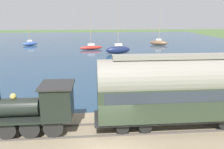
% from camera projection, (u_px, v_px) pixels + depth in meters
% --- Properties ---
extents(harbor_water, '(80.00, 80.00, 0.01)m').
position_uv_depth(harbor_water, '(97.00, 44.00, 54.60)').
color(harbor_water, navy).
rests_on(harbor_water, ground).
extents(rail_embankment, '(5.14, 56.00, 0.51)m').
position_uv_depth(rail_embankment, '(109.00, 133.00, 13.34)').
color(rail_embankment, '#84755B').
rests_on(rail_embankment, ground).
extents(steam_locomotive, '(2.02, 5.25, 3.34)m').
position_uv_depth(steam_locomotive, '(39.00, 106.00, 12.50)').
color(steam_locomotive, black).
rests_on(steam_locomotive, rail_embankment).
extents(passenger_coach, '(2.35, 10.72, 4.50)m').
position_uv_depth(passenger_coach, '(184.00, 88.00, 12.97)').
color(passenger_coach, black).
rests_on(passenger_coach, rail_embankment).
extents(sailboat_red, '(2.33, 5.02, 8.15)m').
position_uv_depth(sailboat_red, '(91.00, 47.00, 46.43)').
color(sailboat_red, '#B72D23').
rests_on(sailboat_red, harbor_water).
extents(sailboat_navy, '(2.31, 4.92, 8.87)m').
position_uv_depth(sailboat_navy, '(118.00, 49.00, 41.37)').
color(sailboat_navy, '#192347').
rests_on(sailboat_navy, harbor_water).
extents(sailboat_brown, '(2.74, 4.32, 8.07)m').
position_uv_depth(sailboat_brown, '(159.00, 42.00, 53.36)').
color(sailboat_brown, brown).
rests_on(sailboat_brown, harbor_water).
extents(sailboat_blue, '(2.86, 3.51, 5.79)m').
position_uv_depth(sailboat_blue, '(30.00, 43.00, 52.56)').
color(sailboat_blue, '#335199').
rests_on(sailboat_blue, harbor_water).
extents(rowboat_near_shore, '(1.38, 2.07, 0.43)m').
position_uv_depth(rowboat_near_shore, '(188.00, 101.00, 18.20)').
color(rowboat_near_shore, beige).
rests_on(rowboat_near_shore, harbor_water).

